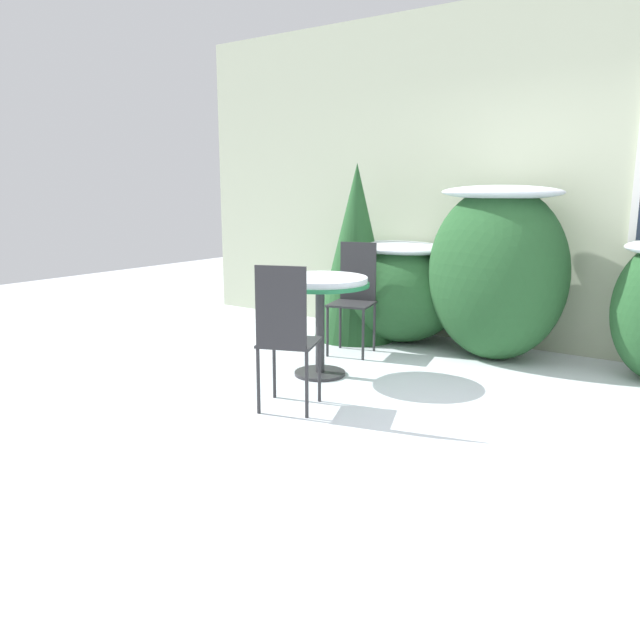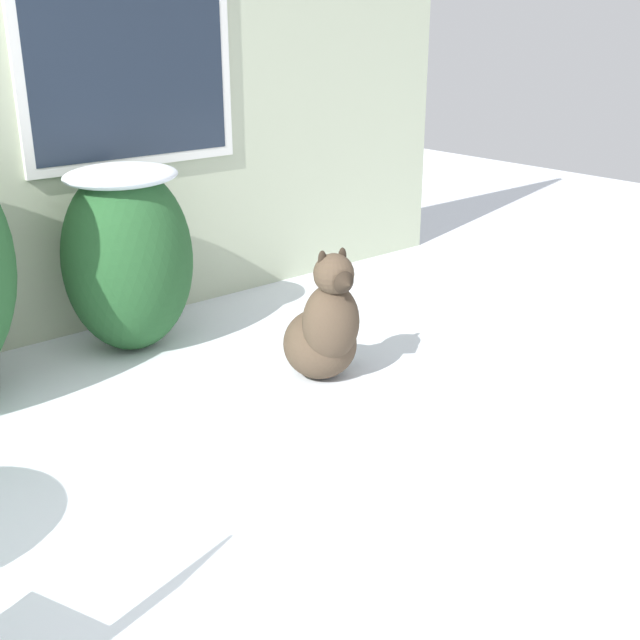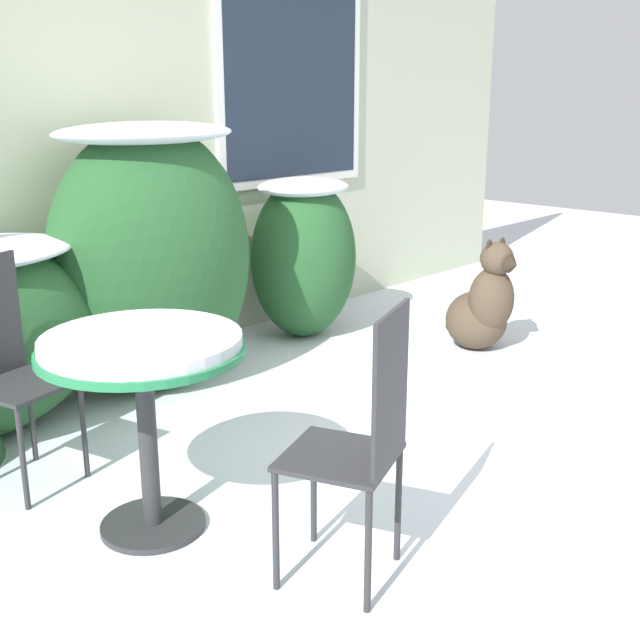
% 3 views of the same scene
% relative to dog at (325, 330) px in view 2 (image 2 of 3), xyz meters
% --- Properties ---
extents(ground_plane, '(16.00, 16.00, 0.00)m').
position_rel_dog_xyz_m(ground_plane, '(-1.59, -0.64, -0.29)').
color(ground_plane, silver).
extents(shrub_right, '(0.76, 0.67, 1.09)m').
position_rel_dog_xyz_m(shrub_right, '(-0.56, 1.08, 0.29)').
color(shrub_right, '#235128').
rests_on(shrub_right, ground_plane).
extents(dog, '(0.48, 0.61, 0.76)m').
position_rel_dog_xyz_m(dog, '(0.00, 0.00, 0.00)').
color(dog, '#4C3D2D').
rests_on(dog, ground_plane).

